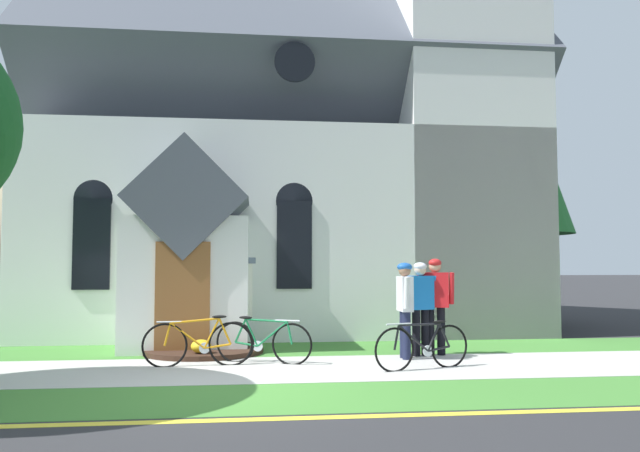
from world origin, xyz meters
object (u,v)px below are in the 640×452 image
object	(u,v)px
church_sign	(206,290)
bicycle_black	(199,343)
bicycle_silver	(423,346)
cyclist_in_red_jersey	(420,301)
roadside_conifer	(505,134)
bicycle_yellow	(263,341)
cyclist_in_orange_jersey	(435,298)
cyclist_in_green_jersey	(405,302)

from	to	relation	value
church_sign	bicycle_black	world-z (taller)	church_sign
church_sign	bicycle_black	distance (m)	2.11
bicycle_black	bicycle_silver	distance (m)	3.67
bicycle_silver	cyclist_in_red_jersey	xyz separation A→B (m)	(0.35, 1.35, 0.64)
cyclist_in_red_jersey	roadside_conifer	size ratio (longest dim) A/B	0.20
roadside_conifer	bicycle_yellow	bearing A→B (deg)	-137.55
bicycle_black	bicycle_yellow	xyz separation A→B (m)	(1.06, 0.19, -0.01)
bicycle_black	cyclist_in_red_jersey	world-z (taller)	cyclist_in_red_jersey
church_sign	roadside_conifer	size ratio (longest dim) A/B	0.23
bicycle_black	cyclist_in_red_jersey	distance (m)	4.06
bicycle_black	cyclist_in_orange_jersey	xyz separation A→B (m)	(4.26, 0.75, 0.68)
church_sign	cyclist_in_green_jersey	bearing A→B (deg)	-23.68
cyclist_in_red_jersey	roadside_conifer	distance (m)	8.77
cyclist_in_orange_jersey	cyclist_in_green_jersey	xyz separation A→B (m)	(-0.68, -0.38, -0.06)
bicycle_black	roadside_conifer	xyz separation A→B (m)	(8.30, 6.81, 5.14)
bicycle_yellow	cyclist_in_orange_jersey	distance (m)	3.32
bicycle_yellow	roadside_conifer	xyz separation A→B (m)	(7.23, 6.62, 5.15)
church_sign	cyclist_in_orange_jersey	bearing A→B (deg)	-15.68
bicycle_yellow	cyclist_in_red_jersey	size ratio (longest dim) A/B	0.95
bicycle_silver	cyclist_in_red_jersey	distance (m)	1.53
cyclist_in_orange_jersey	bicycle_yellow	bearing A→B (deg)	-170.11
bicycle_black	bicycle_silver	world-z (taller)	bicycle_black
church_sign	roadside_conifer	bearing A→B (deg)	30.25
bicycle_yellow	bicycle_silver	xyz separation A→B (m)	(2.55, -0.87, -0.00)
church_sign	bicycle_silver	distance (m)	4.56
bicycle_yellow	bicycle_silver	bearing A→B (deg)	-18.80
bicycle_black	roadside_conifer	world-z (taller)	roadside_conifer
bicycle_silver	bicycle_black	bearing A→B (deg)	169.44
cyclist_in_red_jersey	cyclist_in_green_jersey	bearing A→B (deg)	-140.38
church_sign	bicycle_silver	size ratio (longest dim) A/B	1.16
church_sign	cyclist_in_green_jersey	distance (m)	3.95
bicycle_black	bicycle_yellow	bearing A→B (deg)	10.34
cyclist_in_orange_jersey	cyclist_in_green_jersey	size ratio (longest dim) A/B	1.04
church_sign	bicycle_silver	bearing A→B (deg)	-35.84
bicycle_black	roadside_conifer	size ratio (longest dim) A/B	0.21
cyclist_in_red_jersey	roadside_conifer	world-z (taller)	roadside_conifer
roadside_conifer	cyclist_in_green_jersey	bearing A→B (deg)	-126.18
church_sign	cyclist_in_orange_jersey	xyz separation A→B (m)	(4.29, -1.20, -0.11)
bicycle_silver	roadside_conifer	world-z (taller)	roadside_conifer
church_sign	cyclist_in_orange_jersey	size ratio (longest dim) A/B	1.09
cyclist_in_green_jersey	roadside_conifer	world-z (taller)	roadside_conifer
cyclist_in_green_jersey	cyclist_in_red_jersey	bearing A→B (deg)	39.62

